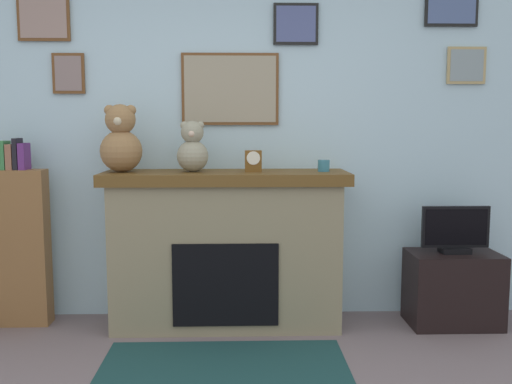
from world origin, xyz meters
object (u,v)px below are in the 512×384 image
at_px(bookshelf, 16,241).
at_px(teddy_bear_grey, 193,149).
at_px(tv_stand, 453,289).
at_px(teddy_bear_cream, 121,142).
at_px(candle_jar, 324,166).
at_px(television, 455,231).
at_px(mantel_clock, 253,161).
at_px(fireplace, 226,248).

distance_m(bookshelf, teddy_bear_grey, 1.42).
bearing_deg(tv_stand, teddy_bear_cream, 179.30).
bearing_deg(candle_jar, teddy_bear_cream, -179.98).
distance_m(candle_jar, teddy_bear_cream, 1.41).
relative_size(television, mantel_clock, 3.23).
bearing_deg(teddy_bear_grey, tv_stand, -0.89).
xyz_separation_m(bookshelf, mantel_clock, (1.68, -0.07, 0.57)).
bearing_deg(bookshelf, television, -1.87).
height_order(tv_stand, teddy_bear_grey, teddy_bear_grey).
xyz_separation_m(fireplace, teddy_bear_cream, (-0.72, -0.02, 0.75)).
height_order(fireplace, candle_jar, candle_jar).
bearing_deg(candle_jar, fireplace, 178.51).
relative_size(fireplace, teddy_bear_grey, 4.83).
distance_m(mantel_clock, teddy_bear_cream, 0.92).
xyz_separation_m(fireplace, teddy_bear_grey, (-0.23, -0.02, 0.70)).
relative_size(candle_jar, mantel_clock, 0.55).
relative_size(fireplace, bookshelf, 1.27).
xyz_separation_m(fireplace, bookshelf, (-1.49, 0.05, 0.05)).
bearing_deg(candle_jar, tv_stand, -1.79).
height_order(television, mantel_clock, mantel_clock).
bearing_deg(tv_stand, teddy_bear_grey, 179.11).
relative_size(fireplace, candle_jar, 20.71).
height_order(candle_jar, teddy_bear_grey, teddy_bear_grey).
relative_size(bookshelf, candle_jar, 16.28).
relative_size(television, teddy_bear_grey, 1.36).
bearing_deg(bookshelf, teddy_bear_cream, -5.29).
distance_m(fireplace, teddy_bear_grey, 0.74).
height_order(tv_stand, candle_jar, candle_jar).
relative_size(bookshelf, television, 2.79).
height_order(candle_jar, teddy_bear_cream, teddy_bear_cream).
bearing_deg(candle_jar, television, -1.87).
xyz_separation_m(mantel_clock, teddy_bear_grey, (-0.42, 0.00, 0.08)).
bearing_deg(teddy_bear_cream, candle_jar, 0.02).
bearing_deg(teddy_bear_grey, candle_jar, 0.03).
height_order(bookshelf, mantel_clock, bookshelf).
xyz_separation_m(bookshelf, candle_jar, (2.17, -0.07, 0.54)).
xyz_separation_m(television, teddy_bear_grey, (-1.84, 0.03, 0.58)).
relative_size(bookshelf, teddy_bear_grey, 3.80).
bearing_deg(tv_stand, fireplace, 178.34).
bearing_deg(bookshelf, teddy_bear_grey, -3.24).
xyz_separation_m(bookshelf, teddy_bear_grey, (1.26, -0.07, 0.65)).
xyz_separation_m(fireplace, tv_stand, (1.62, -0.05, -0.29)).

